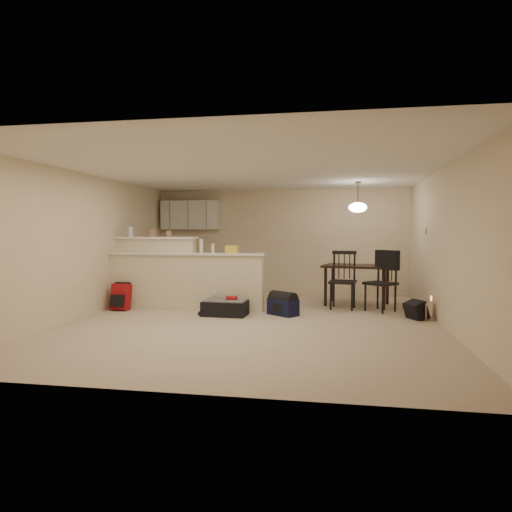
% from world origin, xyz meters
% --- Properties ---
extents(room, '(7.00, 7.02, 2.50)m').
position_xyz_m(room, '(0.00, 0.00, 1.25)').
color(room, beige).
rests_on(room, ground).
extents(breakfast_bar, '(3.08, 0.58, 1.39)m').
position_xyz_m(breakfast_bar, '(-1.76, 0.98, 0.61)').
color(breakfast_bar, beige).
rests_on(breakfast_bar, ground).
extents(upper_cabinets, '(1.40, 0.34, 0.70)m').
position_xyz_m(upper_cabinets, '(-2.20, 3.32, 1.90)').
color(upper_cabinets, white).
rests_on(upper_cabinets, room).
extents(kitchen_counter, '(1.80, 0.60, 0.90)m').
position_xyz_m(kitchen_counter, '(-2.00, 3.19, 0.45)').
color(kitchen_counter, white).
rests_on(kitchen_counter, ground).
extents(thermostat, '(0.02, 0.12, 0.12)m').
position_xyz_m(thermostat, '(2.98, 1.55, 1.50)').
color(thermostat, beige).
rests_on(thermostat, room).
extents(jar, '(0.10, 0.10, 0.20)m').
position_xyz_m(jar, '(-2.72, 1.12, 1.49)').
color(jar, silver).
rests_on(jar, breakfast_bar).
extents(cereal_box, '(0.10, 0.07, 0.16)m').
position_xyz_m(cereal_box, '(-2.25, 1.12, 1.47)').
color(cereal_box, '#9E7151').
rests_on(cereal_box, breakfast_bar).
extents(small_box, '(0.08, 0.06, 0.12)m').
position_xyz_m(small_box, '(-1.92, 1.12, 1.45)').
color(small_box, '#9E7151').
rests_on(small_box, breakfast_bar).
extents(bottle_a, '(0.07, 0.07, 0.26)m').
position_xyz_m(bottle_a, '(-1.19, 0.90, 1.22)').
color(bottle_a, silver).
rests_on(bottle_a, breakfast_bar).
extents(bottle_b, '(0.06, 0.06, 0.18)m').
position_xyz_m(bottle_b, '(-0.96, 0.90, 1.18)').
color(bottle_b, silver).
rests_on(bottle_b, breakfast_bar).
extents(bag_lump, '(0.22, 0.18, 0.14)m').
position_xyz_m(bag_lump, '(-0.60, 0.90, 1.16)').
color(bag_lump, '#9E7151').
rests_on(bag_lump, breakfast_bar).
extents(dining_table, '(1.46, 1.12, 0.82)m').
position_xyz_m(dining_table, '(1.76, 1.98, 0.72)').
color(dining_table, black).
rests_on(dining_table, ground).
extents(pendant_lamp, '(0.36, 0.36, 0.62)m').
position_xyz_m(pendant_lamp, '(1.76, 1.98, 1.99)').
color(pendant_lamp, brown).
rests_on(pendant_lamp, room).
extents(dining_chair_near, '(0.55, 0.53, 1.12)m').
position_xyz_m(dining_chair_near, '(1.47, 1.46, 0.56)').
color(dining_chair_near, black).
rests_on(dining_chair_near, ground).
extents(dining_chair_far, '(0.68, 0.67, 1.12)m').
position_xyz_m(dining_chair_far, '(2.16, 1.32, 0.56)').
color(dining_chair_far, black).
rests_on(dining_chair_far, ground).
extents(suitcase, '(0.79, 0.53, 0.26)m').
position_xyz_m(suitcase, '(-0.61, 0.41, 0.13)').
color(suitcase, black).
rests_on(suitcase, ground).
extents(red_backpack, '(0.34, 0.22, 0.50)m').
position_xyz_m(red_backpack, '(-2.70, 0.61, 0.25)').
color(red_backpack, '#A11217').
rests_on(red_backpack, ground).
extents(navy_duffel, '(0.60, 0.55, 0.29)m').
position_xyz_m(navy_duffel, '(0.41, 0.61, 0.15)').
color(navy_duffel, '#101333').
rests_on(navy_duffel, ground).
extents(black_daypack, '(0.38, 0.42, 0.30)m').
position_xyz_m(black_daypack, '(2.68, 0.61, 0.15)').
color(black_daypack, black).
rests_on(black_daypack, ground).
extents(cardboard_sheet, '(0.11, 0.41, 0.32)m').
position_xyz_m(cardboard_sheet, '(2.85, 0.61, 0.16)').
color(cardboard_sheet, '#9E7151').
rests_on(cardboard_sheet, ground).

